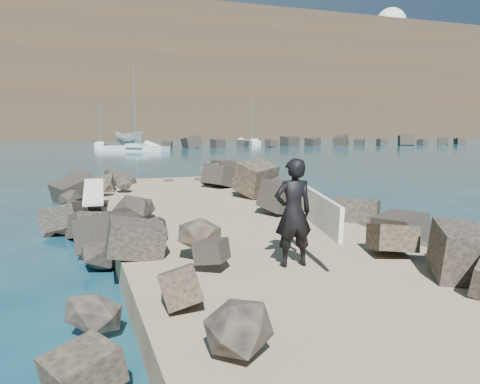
{
  "coord_description": "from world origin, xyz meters",
  "views": [
    {
      "loc": [
        -3.74,
        -11.44,
        3.05
      ],
      "look_at": [
        0.0,
        -1.0,
        1.5
      ],
      "focal_mm": 35.0,
      "sensor_mm": 36.0,
      "label": 1
    }
  ],
  "objects_px": {
    "boat_imported": "(129,137)",
    "surfer_with_board": "(296,212)",
    "sailboat_d": "(252,142)",
    "surfboard_resting": "(94,196)",
    "radome": "(391,28)"
  },
  "relations": [
    {
      "from": "surfboard_resting",
      "to": "surfer_with_board",
      "type": "distance_m",
      "value": 7.73
    },
    {
      "from": "boat_imported",
      "to": "sailboat_d",
      "type": "bearing_deg",
      "value": -65.81
    },
    {
      "from": "boat_imported",
      "to": "radome",
      "type": "relative_size",
      "value": 0.31
    },
    {
      "from": "boat_imported",
      "to": "surfer_with_board",
      "type": "xyz_separation_m",
      "value": [
        -6.04,
        -78.35,
        0.38
      ]
    },
    {
      "from": "radome",
      "to": "sailboat_d",
      "type": "distance_m",
      "value": 138.81
    },
    {
      "from": "surfboard_resting",
      "to": "radome",
      "type": "xyz_separation_m",
      "value": [
        126.32,
        154.14,
        42.5
      ]
    },
    {
      "from": "radome",
      "to": "sailboat_d",
      "type": "xyz_separation_m",
      "value": [
        -96.43,
        -90.02,
        -43.19
      ]
    },
    {
      "from": "surfboard_resting",
      "to": "boat_imported",
      "type": "distance_m",
      "value": 71.89
    },
    {
      "from": "radome",
      "to": "boat_imported",
      "type": "bearing_deg",
      "value": -144.74
    },
    {
      "from": "sailboat_d",
      "to": "surfer_with_board",
      "type": "bearing_deg",
      "value": -110.61
    },
    {
      "from": "boat_imported",
      "to": "sailboat_d",
      "type": "height_order",
      "value": "sailboat_d"
    },
    {
      "from": "surfer_with_board",
      "to": "radome",
      "type": "distance_m",
      "value": 207.16
    },
    {
      "from": "surfboard_resting",
      "to": "surfer_with_board",
      "type": "bearing_deg",
      "value": -62.35
    },
    {
      "from": "surfboard_resting",
      "to": "sailboat_d",
      "type": "distance_m",
      "value": 70.75
    },
    {
      "from": "surfer_with_board",
      "to": "sailboat_d",
      "type": "bearing_deg",
      "value": 69.39
    }
  ]
}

